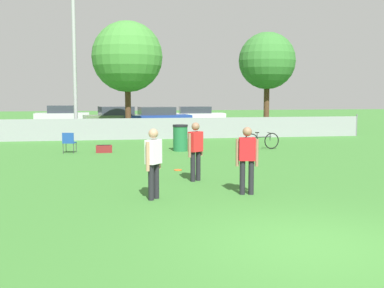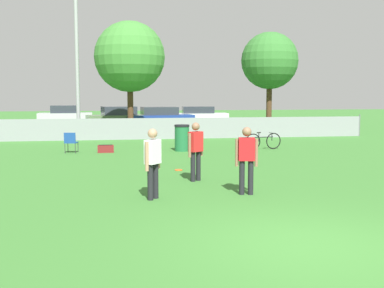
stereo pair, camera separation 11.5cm
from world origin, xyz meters
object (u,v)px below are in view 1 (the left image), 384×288
object	(u,v)px
light_pole	(74,44)
parked_car_silver	(62,116)
parked_car_blue	(157,118)
parked_car_white	(195,116)
player_thrower_red	(196,148)
folding_chair_sideline	(69,141)
frisbee_disc	(178,170)
tree_far_right	(267,61)
bicycle_sideline	(262,141)
parked_car_olive	(116,118)
player_defender_red	(247,156)
player_receiver_white	(153,159)
gear_bag_sideline	(104,149)
tree_near_pole	(127,57)
trash_bin	(180,138)

from	to	relation	value
light_pole	parked_car_silver	size ratio (longest dim) A/B	2.13
parked_car_blue	parked_car_white	size ratio (longest dim) A/B	1.01
player_thrower_red	folding_chair_sideline	bearing A→B (deg)	83.68
frisbee_disc	player_thrower_red	bearing A→B (deg)	-83.64
tree_far_right	frisbee_disc	bearing A→B (deg)	-119.74
bicycle_sideline	parked_car_olive	bearing A→B (deg)	104.22
player_thrower_red	parked_car_silver	world-z (taller)	player_thrower_red
player_defender_red	frisbee_disc	world-z (taller)	player_defender_red
tree_far_right	player_receiver_white	xyz separation A→B (m)	(-8.15, -16.24, -3.31)
light_pole	player_thrower_red	world-z (taller)	light_pole
player_receiver_white	frisbee_disc	world-z (taller)	player_receiver_white
player_thrower_red	parked_car_white	size ratio (longest dim) A/B	0.35
bicycle_sideline	parked_car_white	distance (m)	16.56
folding_chair_sideline	gear_bag_sideline	world-z (taller)	folding_chair_sideline
tree_near_pole	bicycle_sideline	distance (m)	9.63
parked_car_olive	tree_far_right	bearing A→B (deg)	-43.26
light_pole	parked_car_blue	world-z (taller)	light_pole
gear_bag_sideline	parked_car_white	size ratio (longest dim) A/B	0.14
light_pole	frisbee_disc	xyz separation A→B (m)	(3.79, -12.11, -4.97)
frisbee_disc	parked_car_olive	size ratio (longest dim) A/B	0.06
gear_bag_sideline	player_thrower_red	bearing A→B (deg)	-70.11
bicycle_sideline	gear_bag_sideline	distance (m)	6.59
player_receiver_white	parked_car_white	bearing A→B (deg)	27.09
parked_car_olive	frisbee_disc	bearing A→B (deg)	-95.95
parked_car_white	light_pole	bearing A→B (deg)	-127.58
player_thrower_red	frisbee_disc	xyz separation A→B (m)	(-0.21, 1.87, -0.90)
parked_car_blue	tree_near_pole	bearing A→B (deg)	-115.54
tree_near_pole	trash_bin	world-z (taller)	tree_near_pole
player_receiver_white	player_defender_red	distance (m)	2.21
trash_bin	parked_car_white	xyz separation A→B (m)	(3.65, 16.49, 0.12)
player_thrower_red	frisbee_disc	bearing A→B (deg)	60.87
tree_near_pole	frisbee_disc	world-z (taller)	tree_near_pole
parked_car_white	player_receiver_white	bearing A→B (deg)	-98.59
bicycle_sideline	tree_far_right	bearing A→B (deg)	59.52
parked_car_blue	folding_chair_sideline	bearing A→B (deg)	-116.07
gear_bag_sideline	parked_car_white	world-z (taller)	parked_car_white
light_pole	player_receiver_white	world-z (taller)	light_pole
bicycle_sideline	trash_bin	size ratio (longest dim) A/B	1.52
tree_far_right	light_pole	bearing A→B (deg)	-179.02
light_pole	player_thrower_red	bearing A→B (deg)	-74.05
folding_chair_sideline	bicycle_sideline	xyz separation A→B (m)	(7.96, -0.10, -0.12)
player_receiver_white	tree_far_right	bearing A→B (deg)	12.87
light_pole	parked_car_white	world-z (taller)	light_pole
player_thrower_red	gear_bag_sideline	bearing A→B (deg)	74.39
parked_car_white	player_defender_red	bearing A→B (deg)	-93.81
trash_bin	player_receiver_white	bearing A→B (deg)	-102.41
player_thrower_red	tree_far_right	bearing A→B (deg)	28.82
parked_car_olive	player_thrower_red	bearing A→B (deg)	-95.82
gear_bag_sideline	bicycle_sideline	bearing A→B (deg)	-0.64
light_pole	tree_near_pole	size ratio (longest dim) A/B	1.35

